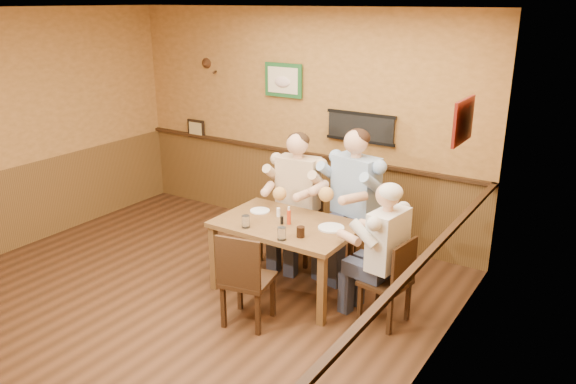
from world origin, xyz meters
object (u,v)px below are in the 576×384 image
chair_near_side (248,277)px  diner_white_elder (386,262)px  dining_table (287,231)px  water_glass_mid (282,234)px  diner_blue_polo (355,209)px  hot_sauce_bottle (289,216)px  diner_tan_shirt (298,204)px  cola_tumbler (301,232)px  pepper_shaker (282,220)px  chair_right_end (385,280)px  water_glass_left (246,221)px  chair_back_left (298,221)px  chair_back_right (354,227)px  salt_shaker (278,212)px

chair_near_side → diner_white_elder: bearing=-158.6°
dining_table → water_glass_mid: water_glass_mid is taller
diner_blue_polo → hot_sauce_bottle: diner_blue_polo is taller
diner_tan_shirt → cola_tumbler: (0.59, -0.91, 0.12)m
water_glass_mid → pepper_shaker: (-0.21, 0.32, -0.02)m
pepper_shaker → cola_tumbler: bearing=-27.9°
chair_right_end → water_glass_left: 1.45m
chair_back_left → water_glass_mid: bearing=-72.4°
water_glass_mid → water_glass_left: bearing=172.5°
chair_back_right → hot_sauce_bottle: bearing=-100.2°
chair_back_right → water_glass_mid: size_ratio=8.11×
chair_back_right → chair_back_left: bearing=-158.2°
water_glass_left → cola_tumbler: water_glass_left is taller
diner_white_elder → chair_right_end: bearing=180.0°
dining_table → pepper_shaker: bearing=-108.4°
hot_sauce_bottle → water_glass_left: bearing=-136.1°
chair_back_right → cola_tumbler: chair_back_right is taller
dining_table → chair_back_right: 0.89m
diner_tan_shirt → diner_blue_polo: size_ratio=0.94×
chair_back_left → salt_shaker: chair_back_left is taller
diner_tan_shirt → pepper_shaker: 0.79m
chair_near_side → salt_shaker: 0.90m
chair_near_side → chair_back_right: bearing=-114.1°
chair_near_side → water_glass_left: (-0.31, 0.39, 0.35)m
hot_sauce_bottle → diner_blue_polo: bearing=68.0°
diner_blue_polo → cola_tumbler: 1.03m
water_glass_left → salt_shaker: 0.43m
chair_back_left → chair_near_side: 1.43m
cola_tumbler → salt_shaker: (-0.47, 0.32, -0.00)m
chair_back_right → water_glass_left: bearing=-108.1°
diner_blue_polo → chair_back_right: bearing=0.0°
dining_table → chair_back_left: 0.76m
cola_tumbler → pepper_shaker: (-0.33, 0.17, -0.01)m
diner_white_elder → chair_near_side: bearing=-48.7°
chair_right_end → salt_shaker: bearing=-87.1°
diner_tan_shirt → diner_white_elder: bearing=-33.5°
cola_tumbler → salt_shaker: bearing=145.4°
dining_table → chair_right_end: bearing=-1.0°
diner_blue_polo → salt_shaker: size_ratio=15.25×
cola_tumbler → water_glass_mid: bearing=-126.9°
chair_right_end → diner_tan_shirt: diner_tan_shirt is taller
chair_right_end → chair_near_side: size_ratio=0.93×
chair_right_end → water_glass_mid: (-0.91, -0.36, 0.38)m
hot_sauce_bottle → chair_back_left: bearing=114.9°
dining_table → diner_blue_polo: bearing=65.0°
chair_right_end → diner_blue_polo: 1.13m
water_glass_left → pepper_shaker: bearing=46.4°
dining_table → cola_tumbler: cola_tumbler is taller
diner_tan_shirt → dining_table: bearing=-73.9°
diner_white_elder → water_glass_left: 1.41m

